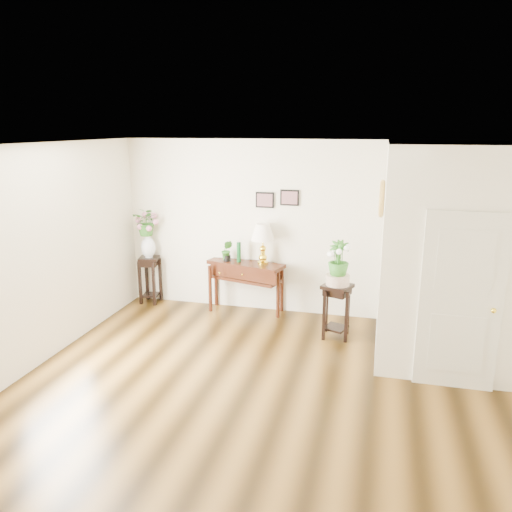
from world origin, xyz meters
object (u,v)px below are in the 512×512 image
(console_table, at_px, (246,287))
(plant_stand_a, at_px, (150,280))
(plant_stand_b, at_px, (336,311))
(table_lamp, at_px, (263,242))

(console_table, distance_m, plant_stand_a, 1.72)
(console_table, xyz_separation_m, plant_stand_b, (1.55, -0.69, -0.02))
(console_table, relative_size, table_lamp, 1.92)
(table_lamp, bearing_deg, plant_stand_a, 180.00)
(plant_stand_a, xyz_separation_m, plant_stand_b, (3.27, -0.69, -0.01))
(plant_stand_a, height_order, plant_stand_b, plant_stand_a)
(plant_stand_a, bearing_deg, plant_stand_b, -11.85)
(plant_stand_a, distance_m, plant_stand_b, 3.34)
(console_table, bearing_deg, plant_stand_a, -165.24)
(table_lamp, distance_m, plant_stand_b, 1.64)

